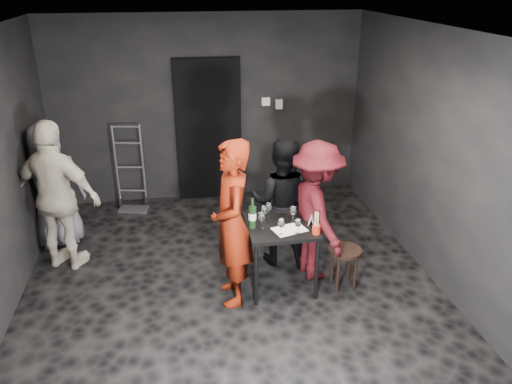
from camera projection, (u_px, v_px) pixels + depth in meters
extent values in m
cube|color=black|center=(231.00, 284.00, 5.55)|extent=(4.50, 5.00, 0.02)
cube|color=silver|center=(225.00, 31.00, 4.46)|extent=(4.50, 5.00, 0.02)
cube|color=black|center=(208.00, 110.00, 7.26)|extent=(4.50, 0.04, 2.70)
cube|color=black|center=(284.00, 335.00, 2.75)|extent=(4.50, 0.04, 2.70)
cube|color=black|center=(436.00, 158.00, 5.36)|extent=(0.04, 5.00, 2.70)
cube|color=black|center=(209.00, 131.00, 7.33)|extent=(0.95, 0.10, 2.10)
cube|color=#B7B7B2|center=(266.00, 101.00, 7.31)|extent=(0.12, 0.06, 0.12)
cube|color=#B7B7B2|center=(279.00, 104.00, 7.36)|extent=(0.10, 0.06, 0.14)
cylinder|color=#B2B2B7|center=(117.00, 168.00, 7.12)|extent=(0.03, 0.03, 1.24)
cylinder|color=#B2B2B7|center=(143.00, 166.00, 7.18)|extent=(0.03, 0.03, 1.24)
cube|color=#B2B2B7|center=(134.00, 209.00, 7.28)|extent=(0.41, 0.23, 0.03)
cylinder|color=black|center=(121.00, 202.00, 7.36)|extent=(0.04, 0.16, 0.16)
cylinder|color=black|center=(147.00, 200.00, 7.42)|extent=(0.04, 0.16, 0.16)
cube|color=black|center=(281.00, 226.00, 5.27)|extent=(0.72, 0.72, 0.04)
cylinder|color=black|center=(256.00, 275.00, 5.08)|extent=(0.04, 0.04, 0.71)
cylinder|color=black|center=(317.00, 270.00, 5.18)|extent=(0.04, 0.04, 0.71)
cylinder|color=black|center=(246.00, 245.00, 5.65)|extent=(0.04, 0.04, 0.71)
cylinder|color=black|center=(301.00, 240.00, 5.76)|extent=(0.04, 0.04, 0.71)
cylinder|color=black|center=(345.00, 251.00, 5.35)|extent=(0.36, 0.36, 0.04)
cylinder|color=black|center=(349.00, 264.00, 5.55)|extent=(0.04, 0.04, 0.41)
cylinder|color=black|center=(332.00, 266.00, 5.52)|extent=(0.04, 0.04, 0.41)
cylinder|color=black|center=(338.00, 276.00, 5.34)|extent=(0.04, 0.04, 0.41)
cylinder|color=black|center=(355.00, 274.00, 5.37)|extent=(0.04, 0.04, 0.41)
imported|color=maroon|center=(232.00, 210.00, 4.92)|extent=(0.52, 0.77, 2.06)
imported|color=black|center=(281.00, 201.00, 5.72)|extent=(0.86, 0.65, 1.56)
imported|color=#3B0A0F|center=(317.00, 208.00, 5.42)|extent=(0.65, 1.14, 1.68)
imported|color=beige|center=(56.00, 184.00, 5.51)|extent=(1.35, 1.03, 2.08)
imported|color=slate|center=(51.00, 182.00, 6.08)|extent=(0.92, 0.67, 1.69)
cube|color=white|center=(289.00, 230.00, 5.15)|extent=(0.38, 0.30, 0.00)
cylinder|color=black|center=(252.00, 217.00, 5.15)|extent=(0.08, 0.08, 0.24)
cylinder|color=black|center=(252.00, 203.00, 5.08)|extent=(0.03, 0.03, 0.10)
cylinder|color=white|center=(252.00, 216.00, 5.14)|extent=(0.08, 0.08, 0.07)
cylinder|color=#AA2111|center=(316.00, 229.00, 5.05)|extent=(0.08, 0.08, 0.09)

